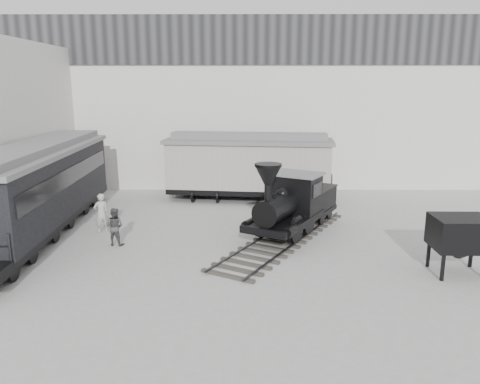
{
  "coord_description": "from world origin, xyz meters",
  "views": [
    {
      "loc": [
        -0.22,
        -16.48,
        6.79
      ],
      "look_at": [
        -0.3,
        4.38,
        2.0
      ],
      "focal_mm": 35.0,
      "sensor_mm": 36.0,
      "label": 1
    }
  ],
  "objects_px": {
    "locomotive": "(291,207)",
    "boxcar": "(249,165)",
    "visitor_b": "(115,226)",
    "visitor_a": "(101,213)",
    "coal_hopper": "(460,237)",
    "passenger_coach": "(39,187)"
  },
  "relations": [
    {
      "from": "visitor_a",
      "to": "boxcar",
      "type": "bearing_deg",
      "value": -171.46
    },
    {
      "from": "passenger_coach",
      "to": "visitor_b",
      "type": "relative_size",
      "value": 8.78
    },
    {
      "from": "locomotive",
      "to": "boxcar",
      "type": "bearing_deg",
      "value": 134.53
    },
    {
      "from": "locomotive",
      "to": "coal_hopper",
      "type": "distance_m",
      "value": 7.23
    },
    {
      "from": "coal_hopper",
      "to": "boxcar",
      "type": "bearing_deg",
      "value": 124.11
    },
    {
      "from": "visitor_a",
      "to": "visitor_b",
      "type": "height_order",
      "value": "visitor_a"
    },
    {
      "from": "boxcar",
      "to": "passenger_coach",
      "type": "xyz_separation_m",
      "value": [
        -9.84,
        -6.41,
        0.02
      ]
    },
    {
      "from": "visitor_a",
      "to": "coal_hopper",
      "type": "bearing_deg",
      "value": 126.98
    },
    {
      "from": "boxcar",
      "to": "visitor_b",
      "type": "bearing_deg",
      "value": -118.95
    },
    {
      "from": "locomotive",
      "to": "boxcar",
      "type": "relative_size",
      "value": 0.98
    },
    {
      "from": "boxcar",
      "to": "visitor_b",
      "type": "height_order",
      "value": "boxcar"
    },
    {
      "from": "locomotive",
      "to": "boxcar",
      "type": "distance_m",
      "value": 7.19
    },
    {
      "from": "locomotive",
      "to": "passenger_coach",
      "type": "xyz_separation_m",
      "value": [
        -11.69,
        0.5,
        0.81
      ]
    },
    {
      "from": "locomotive",
      "to": "coal_hopper",
      "type": "bearing_deg",
      "value": -8.87
    },
    {
      "from": "passenger_coach",
      "to": "coal_hopper",
      "type": "distance_m",
      "value": 18.07
    },
    {
      "from": "boxcar",
      "to": "locomotive",
      "type": "bearing_deg",
      "value": -68.57
    },
    {
      "from": "passenger_coach",
      "to": "boxcar",
      "type": "bearing_deg",
      "value": 30.97
    },
    {
      "from": "boxcar",
      "to": "visitor_a",
      "type": "bearing_deg",
      "value": -130.67
    },
    {
      "from": "boxcar",
      "to": "coal_hopper",
      "type": "distance_m",
      "value": 13.67
    },
    {
      "from": "coal_hopper",
      "to": "locomotive",
      "type": "bearing_deg",
      "value": 142.3
    },
    {
      "from": "boxcar",
      "to": "visitor_a",
      "type": "relative_size",
      "value": 5.43
    },
    {
      "from": "coal_hopper",
      "to": "passenger_coach",
      "type": "bearing_deg",
      "value": 164.68
    }
  ]
}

